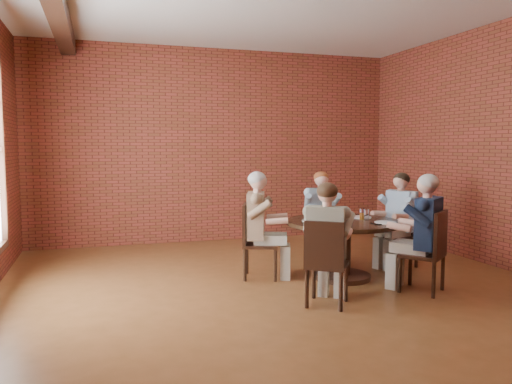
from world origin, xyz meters
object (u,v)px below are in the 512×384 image
object	(u,v)px
chair_b	(320,225)
chair_c	(254,238)
diner_c	(261,225)
diner_d	(327,244)
diner_a	(398,220)
chair_e	(430,249)
diner_e	(423,233)
chair_a	(402,231)
chair_d	(326,260)
smartphone	(376,224)
dining_table	(343,238)
diner_b	(321,216)

from	to	relation	value
chair_b	chair_c	world-z (taller)	chair_c
diner_c	diner_d	bearing A→B (deg)	-145.19
diner_d	diner_a	bearing A→B (deg)	-107.77
chair_e	chair_b	bearing A→B (deg)	-114.74
diner_a	chair_c	size ratio (longest dim) A/B	1.38
diner_d	diner_e	xyz separation A→B (m)	(1.26, 0.11, 0.03)
chair_c	diner_c	bearing A→B (deg)	-90.00
chair_a	chair_d	distance (m)	2.25
smartphone	dining_table	bearing A→B (deg)	123.95
chair_a	diner_d	bearing A→B (deg)	-72.44
dining_table	chair_c	world-z (taller)	chair_c
diner_b	smartphone	bearing A→B (deg)	-77.60
diner_e	diner_d	bearing A→B (deg)	-32.58
chair_e	smartphone	bearing A→B (deg)	-86.75
diner_a	smartphone	world-z (taller)	diner_a
chair_c	chair_d	xyz separation A→B (m)	(0.36, -1.36, -0.01)
diner_d	smartphone	size ratio (longest dim) A/B	8.76
chair_c	diner_e	xyz separation A→B (m)	(1.68, -1.18, 0.17)
diner_c	diner_e	bearing A→B (deg)	-105.58
diner_b	chair_d	size ratio (longest dim) A/B	1.42
diner_b	diner_c	bearing A→B (deg)	-139.27
diner_c	smartphone	bearing A→B (deg)	-100.75
chair_e	diner_e	world-z (taller)	diner_e
dining_table	diner_c	size ratio (longest dim) A/B	1.05
diner_a	smartphone	xyz separation A→B (m)	(-0.79, -0.71, 0.10)
chair_d	diner_d	distance (m)	0.17
dining_table	chair_e	world-z (taller)	chair_e
chair_c	chair_a	bearing A→B (deg)	-70.53
smartphone	diner_e	bearing A→B (deg)	-47.60
diner_a	chair_e	size ratio (longest dim) A/B	1.38
diner_b	chair_d	xyz separation A→B (m)	(-0.89, -2.02, -0.15)
diner_d	chair_e	world-z (taller)	diner_d
diner_b	smartphone	distance (m)	1.43
chair_a	diner_a	world-z (taller)	diner_a
chair_c	diner_a	bearing A→B (deg)	-71.26
chair_c	diner_e	size ratio (longest dim) A/B	0.70
diner_a	chair_c	world-z (taller)	diner_a
chair_a	chair_b	size ratio (longest dim) A/B	1.00
chair_e	smartphone	xyz separation A→B (m)	(-0.42, 0.48, 0.24)
chair_b	chair_e	size ratio (longest dim) A/B	0.97
chair_d	diner_b	bearing A→B (deg)	-77.88
chair_a	diner_b	bearing A→B (deg)	-144.89
chair_c	chair_e	size ratio (longest dim) A/B	1.00
chair_c	dining_table	bearing A→B (deg)	-90.00
chair_b	diner_e	xyz separation A→B (m)	(0.41, -1.92, 0.18)
chair_a	chair_e	world-z (taller)	chair_e
diner_a	chair_b	size ratio (longest dim) A/B	1.42
chair_d	chair_b	bearing A→B (deg)	-77.40
diner_c	chair_a	bearing A→B (deg)	-69.71
dining_table	diner_e	size ratio (longest dim) A/B	1.04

